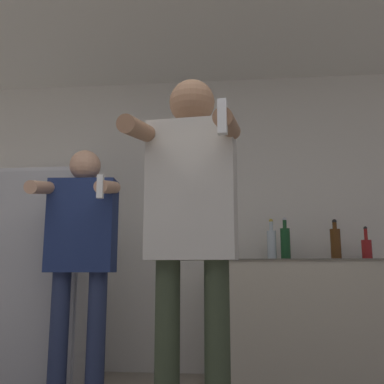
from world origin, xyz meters
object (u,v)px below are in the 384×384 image
object	(u,v)px
bottle_clear_vodka	(285,242)
bottle_amber_bourbon	(367,248)
bottle_green_wine	(336,243)
person_woman_foreground	(192,216)
person_man_side	(81,245)
bottle_red_label	(272,243)
refrigerator	(51,275)

from	to	relation	value
bottle_clear_vodka	bottle_amber_bourbon	size ratio (longest dim) A/B	1.30
bottle_green_wine	person_woman_foreground	bearing A→B (deg)	-124.33
person_woman_foreground	person_man_side	distance (m)	1.13
bottle_red_label	bottle_clear_vodka	distance (m)	0.11
refrigerator	person_woman_foreground	bearing A→B (deg)	-47.10
bottle_green_wine	refrigerator	bearing A→B (deg)	-177.63
refrigerator	bottle_amber_bourbon	xyz separation A→B (m)	(2.48, 0.09, 0.20)
bottle_red_label	person_man_side	xyz separation A→B (m)	(-1.31, -0.67, -0.04)
bottle_clear_vodka	bottle_green_wine	bearing A→B (deg)	0.00
bottle_clear_vodka	person_woman_foreground	xyz separation A→B (m)	(-0.60, -1.45, 0.04)
bottle_amber_bourbon	person_woman_foreground	world-z (taller)	person_woman_foreground
person_woman_foreground	bottle_red_label	bearing A→B (deg)	71.09
refrigerator	person_man_side	bearing A→B (deg)	-52.36
bottle_amber_bourbon	person_man_side	distance (m)	2.14
bottle_clear_vodka	person_woman_foreground	bearing A→B (deg)	-112.62
bottle_clear_vodka	bottle_amber_bourbon	xyz separation A→B (m)	(0.62, 0.00, -0.05)
bottle_red_label	bottle_green_wine	bearing A→B (deg)	0.00
bottle_red_label	bottle_clear_vodka	xyz separation A→B (m)	(0.11, -0.00, 0.01)
bottle_green_wine	person_woman_foreground	xyz separation A→B (m)	(-0.99, -1.45, 0.04)
bottle_red_label	person_woman_foreground	size ratio (longest dim) A/B	0.18
refrigerator	person_man_side	size ratio (longest dim) A/B	0.97
bottle_amber_bourbon	person_woman_foreground	size ratio (longest dim) A/B	0.14
refrigerator	bottle_red_label	bearing A→B (deg)	3.04
bottle_green_wine	bottle_amber_bourbon	distance (m)	0.24
refrigerator	bottle_clear_vodka	bearing A→B (deg)	2.86
bottle_red_label	person_woman_foreground	distance (m)	1.53
refrigerator	bottle_clear_vodka	distance (m)	1.88
person_man_side	bottle_green_wine	bearing A→B (deg)	20.48
bottle_green_wine	person_woman_foreground	distance (m)	1.75
bottle_red_label	bottle_amber_bourbon	distance (m)	0.73
refrigerator	bottle_green_wine	size ratio (longest dim) A/B	5.08
bottle_red_label	bottle_amber_bourbon	size ratio (longest dim) A/B	1.26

